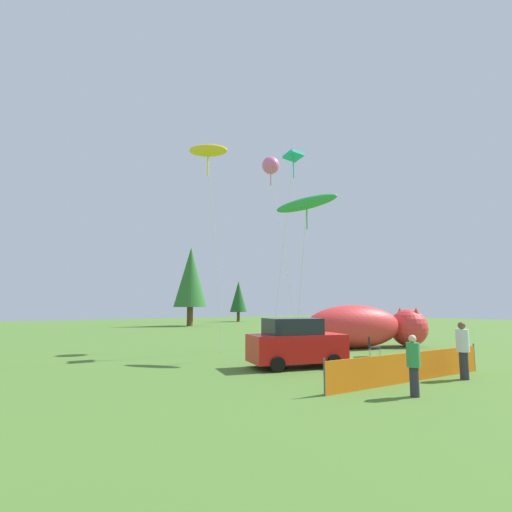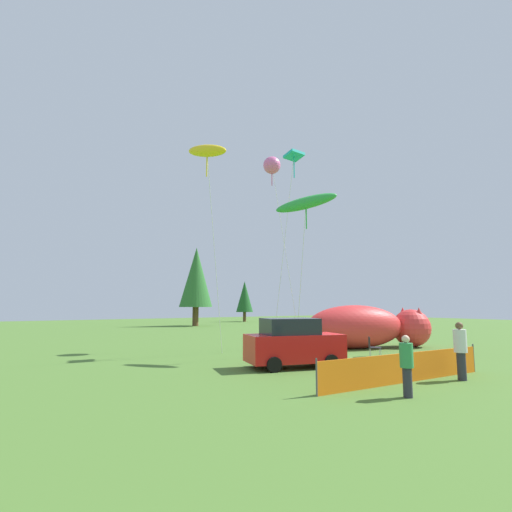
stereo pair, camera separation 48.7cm
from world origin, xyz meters
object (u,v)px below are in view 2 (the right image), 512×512
(inflatable_cat, at_px, (367,328))
(spectator_in_yellow_shirt, at_px, (460,348))
(parked_car, at_px, (293,343))
(kite_green_fish, at_px, (306,203))
(kite_teal_diamond, at_px, (293,160))
(folding_chair, at_px, (372,345))
(kite_yellow_hero, at_px, (207,152))
(kite_pink_octopus, at_px, (272,166))
(spectator_in_green_shirt, at_px, (407,363))

(inflatable_cat, distance_m, spectator_in_yellow_shirt, 9.92)
(parked_car, xyz_separation_m, inflatable_cat, (8.14, 3.25, 0.19))
(inflatable_cat, bearing_deg, parked_car, -138.22)
(spectator_in_yellow_shirt, height_order, kite_green_fish, kite_green_fish)
(inflatable_cat, distance_m, kite_teal_diamond, 10.59)
(folding_chair, relative_size, kite_teal_diamond, 0.09)
(folding_chair, xyz_separation_m, kite_yellow_hero, (-7.17, 3.72, 9.40))
(kite_yellow_hero, distance_m, kite_pink_octopus, 6.33)
(inflatable_cat, bearing_deg, kite_yellow_hero, -165.28)
(kite_pink_octopus, bearing_deg, kite_teal_diamond, -96.66)
(inflatable_cat, height_order, kite_teal_diamond, kite_teal_diamond)
(kite_pink_octopus, bearing_deg, folding_chair, -76.70)
(kite_teal_diamond, bearing_deg, kite_pink_octopus, 83.34)
(parked_car, distance_m, inflatable_cat, 8.77)
(kite_pink_octopus, bearing_deg, kite_green_fish, -106.52)
(parked_car, relative_size, folding_chair, 4.38)
(folding_chair, height_order, kite_teal_diamond, kite_teal_diamond)
(folding_chair, bearing_deg, kite_yellow_hero, -163.97)
(folding_chair, distance_m, spectator_in_green_shirt, 8.63)
(inflatable_cat, xyz_separation_m, spectator_in_yellow_shirt, (-5.18, -8.46, -0.10))
(inflatable_cat, bearing_deg, spectator_in_yellow_shirt, -101.42)
(kite_yellow_hero, bearing_deg, spectator_in_yellow_shirt, -62.65)
(parked_car, distance_m, kite_teal_diamond, 11.11)
(spectator_in_yellow_shirt, height_order, kite_teal_diamond, kite_teal_diamond)
(inflatable_cat, bearing_deg, kite_pink_octopus, 161.91)
(parked_car, distance_m, spectator_in_green_shirt, 5.80)
(folding_chair, bearing_deg, kite_pink_octopus, 146.73)
(kite_teal_diamond, relative_size, kite_pink_octopus, 0.95)
(parked_car, height_order, kite_yellow_hero, kite_yellow_hero)
(spectator_in_yellow_shirt, bearing_deg, kite_pink_octopus, 85.89)
(folding_chair, height_order, kite_pink_octopus, kite_pink_octopus)
(parked_car, height_order, folding_chair, parked_car)
(kite_teal_diamond, bearing_deg, spectator_in_yellow_shirt, -93.43)
(folding_chair, relative_size, spectator_in_yellow_shirt, 0.50)
(spectator_in_green_shirt, relative_size, spectator_in_yellow_shirt, 0.87)
(spectator_in_yellow_shirt, bearing_deg, kite_green_fish, 94.65)
(spectator_in_yellow_shirt, distance_m, kite_yellow_hero, 13.83)
(spectator_in_green_shirt, bearing_deg, kite_teal_diamond, 66.98)
(folding_chair, height_order, spectator_in_green_shirt, spectator_in_green_shirt)
(kite_pink_octopus, bearing_deg, parked_car, -119.89)
(kite_teal_diamond, bearing_deg, kite_green_fish, -116.00)
(parked_car, height_order, kite_teal_diamond, kite_teal_diamond)
(spectator_in_yellow_shirt, distance_m, kite_green_fish, 9.55)
(kite_yellow_hero, relative_size, kite_pink_octopus, 0.90)
(kite_green_fish, bearing_deg, spectator_in_yellow_shirt, -85.35)
(kite_teal_diamond, height_order, kite_pink_octopus, kite_pink_octopus)
(kite_teal_diamond, distance_m, kite_green_fish, 4.09)
(parked_car, xyz_separation_m, kite_pink_octopus, (3.82, 6.64, 10.15))
(kite_green_fish, bearing_deg, kite_yellow_hero, 151.32)
(inflatable_cat, distance_m, kite_yellow_hero, 13.38)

